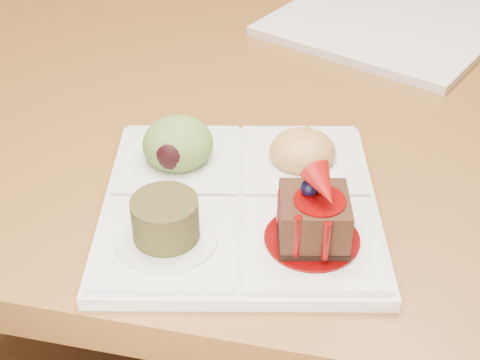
# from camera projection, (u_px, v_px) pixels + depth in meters

# --- Properties ---
(ground) EXTENTS (6.00, 6.00, 0.00)m
(ground) POSITION_uv_depth(u_px,v_px,m) (302.00, 259.00, 1.65)
(ground) COLOR brown
(sampler_plate) EXTENTS (0.29, 0.29, 0.10)m
(sampler_plate) POSITION_uv_depth(u_px,v_px,m) (238.00, 191.00, 0.60)
(sampler_plate) COLOR silver
(sampler_plate) RESTS_ON dining_table
(second_plate) EXTENTS (0.38, 0.38, 0.01)m
(second_plate) POSITION_uv_depth(u_px,v_px,m) (389.00, 22.00, 0.94)
(second_plate) COLOR silver
(second_plate) RESTS_ON dining_table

